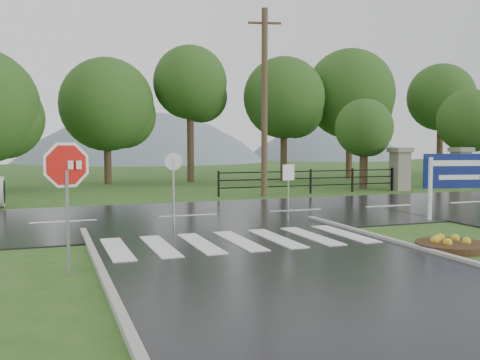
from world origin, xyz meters
name	(u,v)px	position (x,y,z in m)	size (l,w,h in m)	color
ground	(345,297)	(0.00, 0.00, 0.00)	(120.00, 120.00, 0.00)	#2B521B
main_road	(188,217)	(0.00, 10.00, 0.00)	(90.00, 8.00, 0.04)	black
crosswalk	(239,241)	(0.00, 5.00, 0.06)	(6.50, 2.80, 0.02)	silver
pillar_west	(400,168)	(13.00, 16.00, 1.18)	(1.00, 1.00, 2.24)	gray
pillar_east	(461,167)	(17.00, 16.00, 1.18)	(1.00, 1.00, 2.24)	gray
fence_west	(311,179)	(7.75, 16.00, 0.72)	(9.58, 0.08, 1.20)	black
hills	(111,277)	(3.49, 65.00, -15.54)	(102.00, 48.00, 48.00)	slate
treeline	(145,185)	(1.00, 24.00, 0.00)	(83.20, 5.20, 10.00)	#204515
stop_sign	(67,177)	(-4.13, 3.10, 1.86)	(1.15, 0.34, 2.68)	#939399
estate_billboard	(459,174)	(8.12, 6.43, 1.47)	(2.41, 0.55, 2.14)	silver
flower_bed	(451,244)	(4.38, 2.52, 0.12)	(1.64, 1.64, 0.33)	#332111
reg_sign_small	(288,181)	(2.63, 7.72, 1.31)	(0.40, 0.06, 1.82)	#939399
reg_sign_round	(173,180)	(-0.97, 8.00, 1.40)	(0.49, 0.17, 2.20)	#939399
utility_pole_east	(264,102)	(5.07, 15.50, 4.38)	(1.51, 0.47, 8.61)	#473523
entrance_tree_left	(364,128)	(11.75, 17.50, 3.28)	(3.13, 3.13, 4.87)	#3D2B1C
entrance_tree_right	(469,121)	(18.92, 17.50, 3.76)	(3.70, 3.70, 5.64)	#3D2B1C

